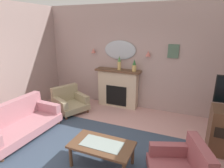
{
  "coord_description": "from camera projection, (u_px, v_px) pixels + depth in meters",
  "views": [
    {
      "loc": [
        1.42,
        -2.53,
        2.4
      ],
      "look_at": [
        -0.28,
        1.53,
        1.03
      ],
      "focal_mm": 30.3,
      "sensor_mm": 36.0,
      "label": 1
    }
  ],
  "objects": [
    {
      "name": "wall_back",
      "position": [
        137.0,
        58.0,
        5.47
      ],
      "size": [
        6.74,
        0.1,
        3.0
      ],
      "primitive_type": "cube",
      "color": "#B29993",
      "rests_on": "ground"
    },
    {
      "name": "wall_sconce_right",
      "position": [
        148.0,
        54.0,
        5.19
      ],
      "size": [
        0.14,
        0.14,
        0.14
      ],
      "primitive_type": "cone",
      "color": "#D17066"
    },
    {
      "name": "patterned_rug",
      "position": [
        99.0,
        155.0,
        3.64
      ],
      "size": [
        3.2,
        2.4,
        0.01
      ],
      "primitive_type": "cube",
      "color": "#38475B",
      "rests_on": "ground"
    },
    {
      "name": "framed_picture",
      "position": [
        173.0,
        51.0,
        4.98
      ],
      "size": [
        0.28,
        0.03,
        0.36
      ],
      "primitive_type": "cube",
      "color": "#4C6B56"
    },
    {
      "name": "mantel_vase_left",
      "position": [
        119.0,
        63.0,
        5.47
      ],
      "size": [
        0.1,
        0.1,
        0.41
      ],
      "color": "tan",
      "rests_on": "fireplace"
    },
    {
      "name": "mantel_vase_right",
      "position": [
        134.0,
        66.0,
        5.31
      ],
      "size": [
        0.12,
        0.12,
        0.34
      ],
      "color": "tan",
      "rests_on": "fireplace"
    },
    {
      "name": "floor",
      "position": [
        94.0,
        164.0,
        3.48
      ],
      "size": [
        6.74,
        6.46,
        0.1
      ],
      "primitive_type": "cube",
      "color": "#C6938E",
      "rests_on": "ground"
    },
    {
      "name": "coffee_table",
      "position": [
        102.0,
        147.0,
        3.28
      ],
      "size": [
        1.1,
        0.6,
        0.45
      ],
      "color": "brown",
      "rests_on": "ground"
    },
    {
      "name": "wall_mirror",
      "position": [
        120.0,
        50.0,
        5.53
      ],
      "size": [
        0.96,
        0.06,
        0.56
      ],
      "primitive_type": "ellipsoid",
      "color": "#B2BCC6"
    },
    {
      "name": "armchair_by_coffee_table",
      "position": [
        182.0,
        167.0,
        2.92
      ],
      "size": [
        1.05,
        1.03,
        0.71
      ],
      "color": "#934C51",
      "rests_on": "ground"
    },
    {
      "name": "wall_sconce_left",
      "position": [
        93.0,
        51.0,
        5.82
      ],
      "size": [
        0.14,
        0.14,
        0.14
      ],
      "primitive_type": "cone",
      "color": "#D17066"
    },
    {
      "name": "armchair_beside_couch",
      "position": [
        69.0,
        101.0,
        5.46
      ],
      "size": [
        1.09,
        1.08,
        0.71
      ],
      "color": "tan",
      "rests_on": "ground"
    },
    {
      "name": "floral_couch",
      "position": [
        18.0,
        122.0,
        4.24
      ],
      "size": [
        0.94,
        1.75,
        0.76
      ],
      "color": "#B77A84",
      "rests_on": "ground"
    },
    {
      "name": "fireplace",
      "position": [
        118.0,
        88.0,
        5.74
      ],
      "size": [
        1.36,
        0.36,
        1.16
      ],
      "color": "beige",
      "rests_on": "ground"
    }
  ]
}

